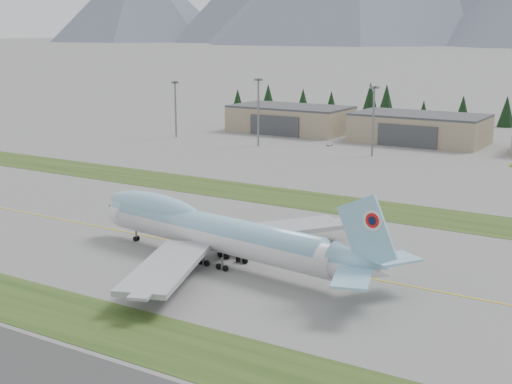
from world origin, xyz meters
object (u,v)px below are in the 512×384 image
Objects in this scene: boeing_747_freighter at (216,232)px; hangar_center at (419,128)px; hangar_left at (290,119)px; service_vehicle_a at (330,146)px.

boeing_747_freighter is 157.26m from hangar_center.
hangar_left is 15.13× the size of service_vehicle_a.
hangar_left is 39.17m from service_vehicle_a.
hangar_left is (-71.54, 156.39, -0.29)m from boeing_747_freighter.
hangar_left is at bearing 121.93° from boeing_747_freighter.
service_vehicle_a is at bearing 114.80° from boeing_747_freighter.
hangar_center reaches higher than service_vehicle_a.
boeing_747_freighter reaches higher than service_vehicle_a.
boeing_747_freighter reaches higher than hangar_left.
hangar_center is 35.35m from service_vehicle_a.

